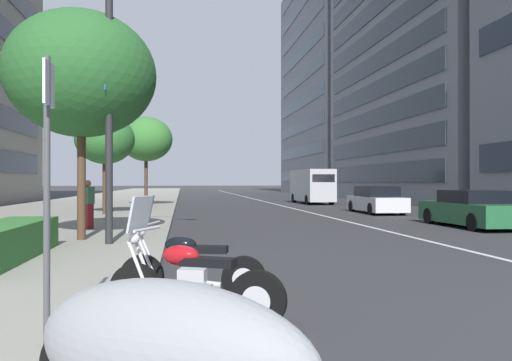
# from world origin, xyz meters

# --- Properties ---
(sidewalk_right_plaza) EXTENTS (160.00, 10.51, 0.15)m
(sidewalk_right_plaza) POSITION_xyz_m (30.00, 12.48, 0.07)
(sidewalk_right_plaza) COLOR gray
(sidewalk_right_plaza) RESTS_ON ground
(lane_centre_stripe) EXTENTS (110.00, 0.16, 0.01)m
(lane_centre_stripe) POSITION_xyz_m (35.00, 0.00, 0.00)
(lane_centre_stripe) COLOR silver
(lane_centre_stripe) RESTS_ON ground
(motorcycle_second_in_row) EXTENTS (1.89, 2.19, 1.03)m
(motorcycle_second_in_row) POSITION_xyz_m (-0.18, 6.92, 0.56)
(motorcycle_second_in_row) COLOR gray
(motorcycle_second_in_row) RESTS_ON ground
(motorcycle_by_sign_pole) EXTENTS (1.07, 2.06, 1.49)m
(motorcycle_by_sign_pole) POSITION_xyz_m (2.38, 6.71, 0.45)
(motorcycle_by_sign_pole) COLOR black
(motorcycle_by_sign_pole) RESTS_ON ground
(motorcycle_mid_row) EXTENTS (0.74, 2.06, 1.47)m
(motorcycle_mid_row) POSITION_xyz_m (3.57, 6.71, 0.44)
(motorcycle_mid_row) COLOR black
(motorcycle_mid_row) RESTS_ON ground
(car_following_behind) EXTENTS (4.65, 1.90, 1.35)m
(car_following_behind) POSITION_xyz_m (13.12, -3.67, 0.63)
(car_following_behind) COLOR #236038
(car_following_behind) RESTS_ON ground
(car_mid_block_traffic) EXTENTS (4.60, 1.92, 1.43)m
(car_mid_block_traffic) POSITION_xyz_m (21.13, -3.32, 0.68)
(car_mid_block_traffic) COLOR silver
(car_mid_block_traffic) RESTS_ON ground
(delivery_van_ahead) EXTENTS (5.59, 2.19, 2.56)m
(delivery_van_ahead) POSITION_xyz_m (32.47, -2.90, 1.37)
(delivery_van_ahead) COLOR #B7B7BC
(delivery_van_ahead) RESTS_ON ground
(parking_sign_by_curb) EXTENTS (0.32, 0.06, 2.66)m
(parking_sign_by_curb) POSITION_xyz_m (1.27, 8.03, 1.74)
(parking_sign_by_curb) COLOR #47494C
(parking_sign_by_curb) RESTS_ON sidewalk_right_plaza
(street_lamp_with_banners) EXTENTS (1.26, 2.47, 7.54)m
(street_lamp_with_banners) POSITION_xyz_m (8.90, 8.21, 4.71)
(street_lamp_with_banners) COLOR #232326
(street_lamp_with_banners) RESTS_ON sidewalk_right_plaza
(street_tree_near_plaza_corner) EXTENTS (3.84, 3.84, 5.95)m
(street_tree_near_plaza_corner) POSITION_xyz_m (9.87, 9.41, 4.46)
(street_tree_near_plaza_corner) COLOR #473323
(street_tree_near_plaza_corner) RESTS_ON sidewalk_right_plaza
(street_tree_mid_sidewalk) EXTENTS (2.73, 2.73, 4.67)m
(street_tree_mid_sidewalk) POSITION_xyz_m (20.25, 10.39, 3.64)
(street_tree_mid_sidewalk) COLOR #473323
(street_tree_mid_sidewalk) RESTS_ON sidewalk_right_plaza
(street_tree_by_lamp_post) EXTENTS (3.29, 3.29, 5.59)m
(street_tree_by_lamp_post) POSITION_xyz_m (27.93, 9.05, 4.33)
(street_tree_by_lamp_post) COLOR #473323
(street_tree_by_lamp_post) RESTS_ON sidewalk_right_plaza
(pedestrian_on_plaza) EXTENTS (0.47, 0.39, 1.57)m
(pedestrian_on_plaza) POSITION_xyz_m (12.86, 9.81, 0.93)
(pedestrian_on_plaza) COLOR maroon
(pedestrian_on_plaza) RESTS_ON sidewalk_right_plaza
(office_tower_far_left_down_avenue) EXTENTS (24.82, 14.64, 29.62)m
(office_tower_far_left_down_avenue) POSITION_xyz_m (35.59, -16.48, 14.81)
(office_tower_far_left_down_avenue) COLOR gray
(office_tower_far_left_down_avenue) RESTS_ON ground
(office_tower_near_left) EXTENTS (25.87, 15.67, 30.93)m
(office_tower_near_left) POSITION_xyz_m (62.02, -17.01, 15.46)
(office_tower_near_left) COLOR gray
(office_tower_near_left) RESTS_ON ground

